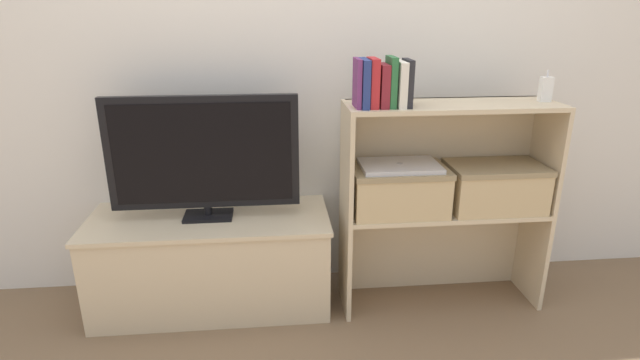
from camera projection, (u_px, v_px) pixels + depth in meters
name	position (u px, v px, depth m)	size (l,w,h in m)	color
ground_plane	(323.00, 323.00, 2.30)	(16.00, 16.00, 0.00)	brown
wall_back	(313.00, 47.00, 2.35)	(10.00, 0.05, 2.40)	silver
tv_stand	(212.00, 261.00, 2.38)	(1.11, 0.46, 0.46)	#CCB793
tv	(204.00, 155.00, 2.20)	(0.84, 0.14, 0.56)	black
bookshelf_lower_tier	(437.00, 238.00, 2.45)	(0.95, 0.30, 0.49)	#CCB793
bookshelf_upper_tier	(445.00, 141.00, 2.28)	(0.95, 0.30, 0.49)	#CCB793
book_plum	(357.00, 83.00, 2.04)	(0.02, 0.13, 0.20)	#6B2D66
book_navy	(364.00, 83.00, 2.05)	(0.03, 0.14, 0.20)	navy
book_crimson	(373.00, 83.00, 2.05)	(0.04, 0.13, 0.20)	#B22328
book_maroon	(383.00, 86.00, 2.06)	(0.04, 0.13, 0.18)	maroon
book_forest	(391.00, 82.00, 2.06)	(0.03, 0.13, 0.21)	#286638
book_ivory	(400.00, 84.00, 2.06)	(0.03, 0.15, 0.19)	silver
book_charcoal	(407.00, 83.00, 2.06)	(0.02, 0.12, 0.19)	#232328
baby_monitor	(546.00, 89.00, 2.18)	(0.05, 0.03, 0.14)	white
storage_basket_left	(398.00, 188.00, 2.25)	(0.43, 0.27, 0.21)	tan
storage_basket_right	(495.00, 184.00, 2.30)	(0.43, 0.27, 0.21)	tan
laptop	(400.00, 166.00, 2.22)	(0.35, 0.23, 0.02)	#BCBCC1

